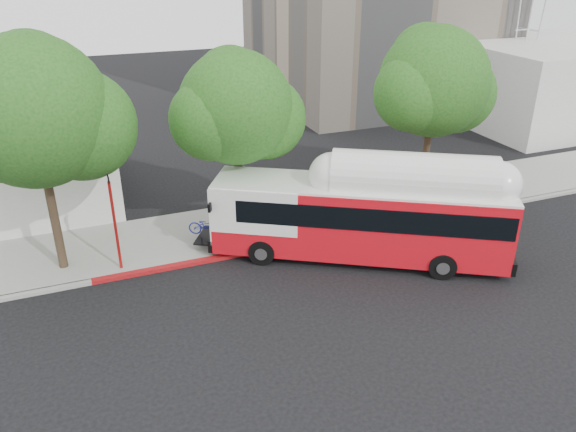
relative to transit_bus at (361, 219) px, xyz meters
name	(u,v)px	position (x,y,z in m)	size (l,w,h in m)	color
ground	(310,293)	(-3.18, -1.83, -1.85)	(120.00, 120.00, 0.00)	black
sidewalk	(257,224)	(-3.18, 4.67, -1.78)	(60.00, 5.00, 0.15)	gray
curb_strip	(276,247)	(-3.18, 2.07, -1.78)	(60.00, 0.30, 0.15)	gray
red_curb_segment	(211,259)	(-6.18, 2.07, -1.77)	(10.00, 0.32, 0.16)	maroon
street_tree_left	(48,116)	(-11.71, 3.73, 4.75)	(6.67, 5.80, 9.74)	#2D2116
street_tree_mid	(245,111)	(-3.77, 4.23, 4.05)	(5.75, 5.00, 8.62)	#2D2116
street_tree_right	(440,85)	(6.26, 4.03, 4.40)	(6.21, 5.40, 9.18)	#2D2116
transit_bus	(361,219)	(0.00, 0.00, 0.00)	(12.73, 8.77, 3.96)	red
signal_pole	(115,224)	(-9.92, 2.66, 0.36)	(0.12, 0.41, 4.31)	#A21311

